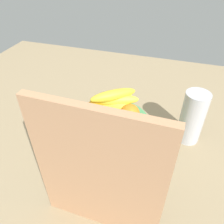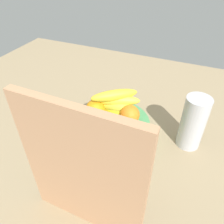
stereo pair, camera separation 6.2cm
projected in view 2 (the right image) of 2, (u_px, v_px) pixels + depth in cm
name	position (u px, v px, depth cm)	size (l,w,h in cm)	color
ground_plane	(115.00, 135.00, 83.82)	(180.00, 140.00, 3.00)	#978260
fruit_bowl	(112.00, 126.00, 81.90)	(27.35, 27.35, 4.89)	#4E9C5C
orange_front_left	(106.00, 127.00, 72.50)	(7.00, 7.00, 7.00)	orange
orange_front_right	(130.00, 115.00, 77.53)	(7.00, 7.00, 7.00)	orange
orange_center	(111.00, 100.00, 84.60)	(7.00, 7.00, 7.00)	orange
orange_back_left	(95.00, 109.00, 79.93)	(7.00, 7.00, 7.00)	orange
banana_bunch	(115.00, 103.00, 79.87)	(17.89, 13.70, 10.60)	yellow
cutting_board	(82.00, 175.00, 46.33)	(28.00, 1.80, 36.00)	tan
thermos_tumbler	(193.00, 123.00, 72.43)	(7.99, 7.99, 19.04)	silver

